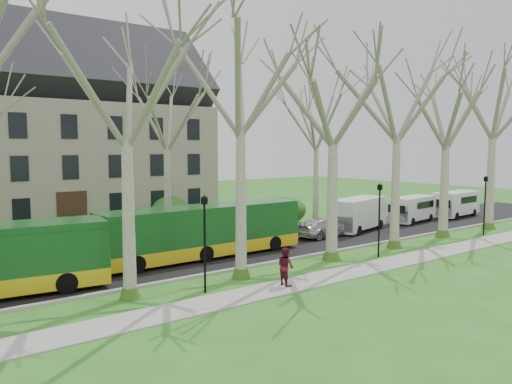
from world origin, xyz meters
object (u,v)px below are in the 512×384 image
bus_follow (204,231)px  van_c (456,204)px  van_b (413,209)px  van_a (358,214)px  pedestrian_b (286,266)px  sedan (323,227)px

bus_follow → van_c: (27.33, 0.34, -0.40)m
bus_follow → van_c: size_ratio=2.35×
van_b → van_a: bearing=172.9°
van_c → pedestrian_b: van_c is taller
van_a → sedan: bearing=169.1°
van_b → sedan: bearing=173.8°
sedan → pedestrian_b: size_ratio=2.64×
bus_follow → van_a: size_ratio=2.18×
van_b → bus_follow: bearing=174.2°
sedan → van_b: van_b is taller
bus_follow → pedestrian_b: size_ratio=7.01×
van_a → van_b: van_a is taller
sedan → bus_follow: bearing=89.4°
van_b → van_c: van_c is taller
bus_follow → van_b: (21.34, 0.81, -0.47)m
van_b → van_c: size_ratio=0.95×
bus_follow → van_a: bus_follow is taller
bus_follow → sedan: bearing=2.3°
van_b → pedestrian_b: 22.97m
bus_follow → van_c: 27.33m
van_b → pedestrian_b: (-21.43, -8.27, -0.20)m
bus_follow → van_b: bus_follow is taller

